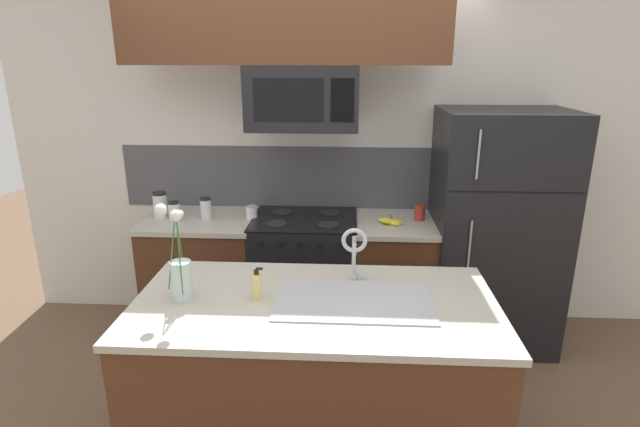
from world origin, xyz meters
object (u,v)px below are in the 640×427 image
(refrigerator, at_px, (494,230))
(banana_bunch, at_px, (391,221))
(storage_jar_tall, at_px, (160,205))
(dish_soap_bottle, at_px, (257,286))
(flower_vase, at_px, (180,274))
(coffee_tin, at_px, (420,213))
(stove_range, at_px, (305,276))
(storage_jar_squat, at_px, (252,212))
(sink_faucet, at_px, (354,247))
(storage_jar_medium, at_px, (174,210))
(storage_jar_short, at_px, (206,208))
(microwave, at_px, (303,98))

(refrigerator, bearing_deg, banana_bunch, -173.82)
(refrigerator, relative_size, storage_jar_tall, 8.98)
(dish_soap_bottle, xyz_separation_m, flower_vase, (-0.36, -0.03, 0.07))
(dish_soap_bottle, bearing_deg, refrigerator, 40.23)
(storage_jar_tall, distance_m, coffee_tin, 1.90)
(refrigerator, bearing_deg, stove_range, -179.16)
(storage_jar_squat, bearing_deg, dish_soap_bottle, -78.08)
(banana_bunch, distance_m, flower_vase, 1.65)
(refrigerator, height_order, sink_faucet, refrigerator)
(storage_jar_squat, distance_m, sink_faucet, 1.29)
(refrigerator, distance_m, flower_vase, 2.27)
(storage_jar_medium, bearing_deg, stove_range, 1.60)
(stove_range, bearing_deg, sink_faucet, -71.28)
(refrigerator, distance_m, storage_jar_short, 2.10)
(storage_jar_short, xyz_separation_m, sink_faucet, (1.07, -1.03, 0.12))
(dish_soap_bottle, distance_m, flower_vase, 0.37)
(dish_soap_bottle, bearing_deg, flower_vase, -174.94)
(microwave, relative_size, banana_bunch, 3.95)
(microwave, bearing_deg, coffee_tin, 4.86)
(storage_jar_squat, xyz_separation_m, coffee_tin, (1.22, 0.04, 0.01))
(storage_jar_tall, height_order, coffee_tin, storage_jar_tall)
(coffee_tin, bearing_deg, stove_range, -176.57)
(storage_jar_tall, height_order, sink_faucet, sink_faucet)
(coffee_tin, bearing_deg, microwave, -175.14)
(storage_jar_squat, height_order, coffee_tin, coffee_tin)
(banana_bunch, relative_size, flower_vase, 0.38)
(storage_jar_medium, distance_m, coffee_tin, 1.79)
(refrigerator, bearing_deg, storage_jar_squat, -179.81)
(microwave, height_order, storage_jar_squat, microwave)
(flower_vase, bearing_deg, stove_range, 69.18)
(sink_faucet, distance_m, dish_soap_bottle, 0.53)
(storage_jar_short, bearing_deg, flower_vase, -79.49)
(sink_faucet, bearing_deg, banana_bunch, 74.49)
(microwave, distance_m, flower_vase, 1.53)
(storage_jar_tall, bearing_deg, dish_soap_bottle, -53.17)
(stove_range, relative_size, storage_jar_squat, 9.79)
(microwave, xyz_separation_m, storage_jar_medium, (-0.95, -0.01, -0.81))
(stove_range, xyz_separation_m, storage_jar_squat, (-0.39, 0.01, 0.50))
(storage_jar_tall, height_order, storage_jar_squat, storage_jar_tall)
(refrigerator, bearing_deg, microwave, -178.29)
(microwave, xyz_separation_m, storage_jar_tall, (-1.06, 0.03, -0.78))
(microwave, height_order, sink_faucet, microwave)
(storage_jar_squat, distance_m, banana_bunch, 1.01)
(stove_range, relative_size, refrigerator, 0.54)
(refrigerator, height_order, storage_jar_medium, refrigerator)
(refrigerator, bearing_deg, storage_jar_short, -179.46)
(coffee_tin, bearing_deg, sink_faucet, -114.16)
(storage_jar_short, relative_size, flower_vase, 0.32)
(coffee_tin, bearing_deg, storage_jar_medium, -177.54)
(storage_jar_medium, height_order, storage_jar_squat, storage_jar_medium)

